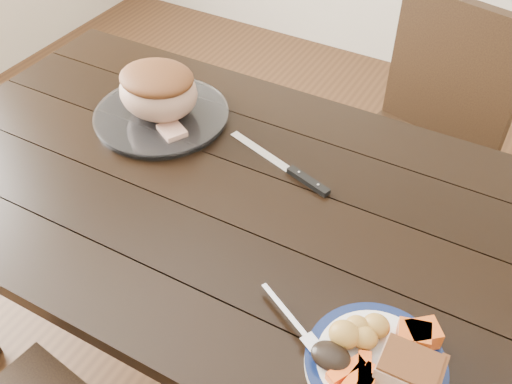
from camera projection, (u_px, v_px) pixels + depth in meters
The scene contains 15 objects.
ground at pixel (237, 362), 1.82m from camera, with size 4.00×4.00×0.00m, color #472B16.
dining_table at pixel (231, 219), 1.37m from camera, with size 1.61×0.92×0.75m.
chair_far at pixel (423, 134), 1.83m from camera, with size 0.51×0.52×0.93m.
dinner_plate at pixel (375, 364), 0.98m from camera, with size 0.24×0.24×0.02m, color white.
plate_rim at pixel (376, 361), 0.97m from camera, with size 0.24×0.24×0.02m, color #0C173F.
serving_platter at pixel (162, 117), 1.50m from camera, with size 0.34×0.34×0.02m, color white.
pork_slice at pixel (408, 370), 0.93m from camera, with size 0.10×0.08×0.04m, color tan.
roasted_potatoes at pixel (359, 332), 0.98m from camera, with size 0.09×0.09×0.05m.
carrot_batons at pixel (358, 380), 0.93m from camera, with size 0.08×0.11×0.02m.
pumpkin_wedges at pixel (418, 335), 0.98m from camera, with size 0.08×0.08×0.04m.
dark_mushroom at pixel (331, 356), 0.95m from camera, with size 0.07×0.05×0.03m, color black.
fork at pixel (295, 324), 1.02m from camera, with size 0.17×0.10×0.00m.
roast_joint at pixel (158, 92), 1.45m from camera, with size 0.21×0.18×0.14m, color tan.
cut_slice at pixel (172, 131), 1.43m from camera, with size 0.07×0.06×0.02m, color tan.
carving_knife at pixel (296, 173), 1.34m from camera, with size 0.31×0.11×0.01m.
Camera 1 is at (0.52, -0.80, 1.64)m, focal length 40.00 mm.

